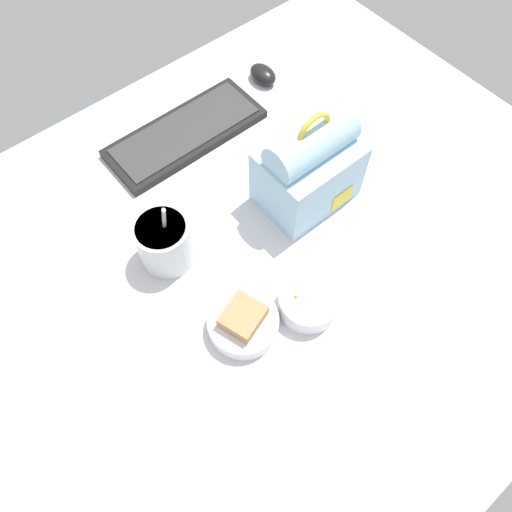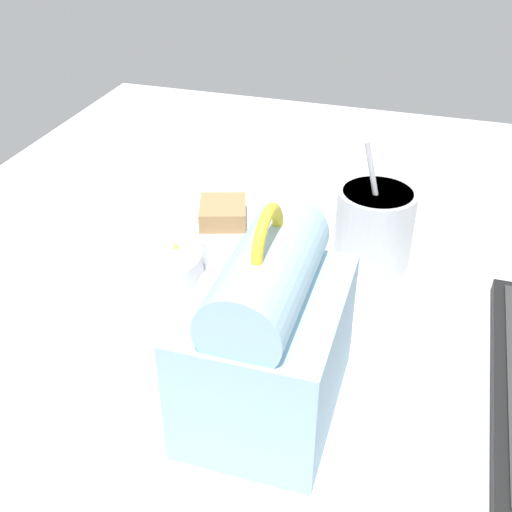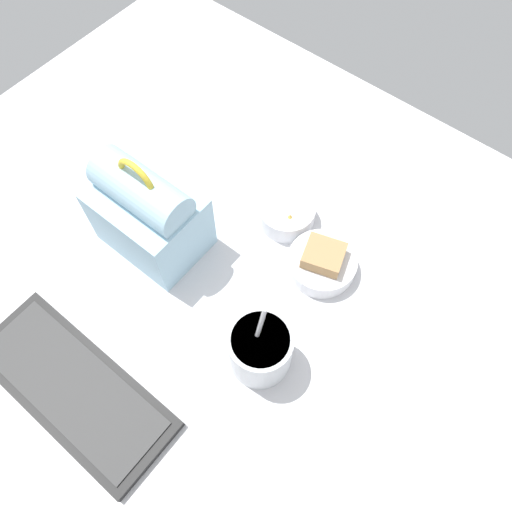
% 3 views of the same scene
% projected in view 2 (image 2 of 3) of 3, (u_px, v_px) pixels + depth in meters
% --- Properties ---
extents(desk_surface, '(1.40, 1.10, 0.02)m').
position_uv_depth(desk_surface, '(265.00, 308.00, 0.79)').
color(desk_surface, silver).
rests_on(desk_surface, ground).
extents(lunch_bag, '(0.18, 0.14, 0.23)m').
position_uv_depth(lunch_bag, '(267.00, 337.00, 0.60)').
color(lunch_bag, '#9EC6DB').
rests_on(lunch_bag, desk_surface).
extents(soup_cup, '(0.10, 0.10, 0.17)m').
position_uv_depth(soup_cup, '(374.00, 225.00, 0.84)').
color(soup_cup, silver).
rests_on(soup_cup, desk_surface).
extents(bento_bowl_sandwich, '(0.12, 0.12, 0.06)m').
position_uv_depth(bento_bowl_sandwich, '(223.00, 229.00, 0.89)').
color(bento_bowl_sandwich, silver).
rests_on(bento_bowl_sandwich, desk_surface).
extents(bento_bowl_snacks, '(0.11, 0.11, 0.05)m').
position_uv_depth(bento_bowl_snacks, '(163.00, 265.00, 0.81)').
color(bento_bowl_snacks, silver).
rests_on(bento_bowl_snacks, desk_surface).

